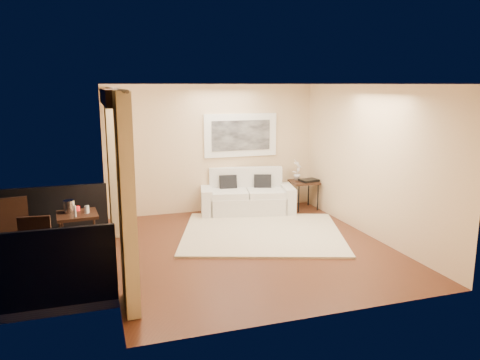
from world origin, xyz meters
TOP-DOWN VIEW (x-y plane):
  - floor at (0.00, 0.00)m, footprint 5.00×5.00m
  - room_shell at (-2.13, 0.00)m, footprint 5.00×6.40m
  - balcony at (-3.31, 0.00)m, footprint 1.81×2.60m
  - curtains at (-2.11, 0.00)m, footprint 0.16×4.80m
  - artwork at (0.63, 2.46)m, footprint 1.62×0.07m
  - rug at (0.43, 0.61)m, footprint 3.51×3.27m
  - sofa at (0.64, 2.09)m, footprint 2.08×1.22m
  - side_table at (1.93, 2.00)m, footprint 0.61×0.61m
  - tray at (2.01, 1.93)m, footprint 0.42×0.34m
  - orchid at (1.81, 2.11)m, footprint 0.29×0.29m
  - bistro_table at (-2.74, 0.43)m, footprint 0.65×0.65m
  - balcony_chair_far at (-3.68, 0.67)m, footprint 0.50×0.50m
  - balcony_chair_near at (-3.27, -0.57)m, footprint 0.45×0.46m
  - ice_bucket at (-2.85, 0.51)m, footprint 0.18×0.18m
  - candle at (-2.72, 0.61)m, footprint 0.06×0.06m
  - vase at (-2.76, 0.23)m, footprint 0.04×0.04m
  - glass_a at (-2.59, 0.39)m, footprint 0.06×0.06m
  - glass_b at (-2.58, 0.41)m, footprint 0.06×0.06m

SIDE VIEW (x-z plane):
  - floor at x=0.00m, z-range 0.00..0.00m
  - rug at x=0.43m, z-range 0.00..0.04m
  - balcony at x=-3.31m, z-range -0.41..0.76m
  - sofa at x=0.64m, z-range -0.14..0.80m
  - balcony_chair_near at x=-3.27m, z-range 0.08..1.04m
  - side_table at x=1.93m, z-range 0.25..0.87m
  - balcony_chair_far at x=-3.68m, z-range 0.08..1.09m
  - bistro_table at x=-2.74m, z-range 0.27..0.99m
  - tray at x=2.01m, z-range 0.62..0.67m
  - candle at x=-2.72m, z-range 0.72..0.79m
  - glass_a at x=-2.59m, z-range 0.72..0.84m
  - glass_b at x=-2.58m, z-range 0.72..0.84m
  - vase at x=-2.76m, z-range 0.72..0.90m
  - ice_bucket at x=-2.85m, z-range 0.72..0.92m
  - orchid at x=1.81m, z-range 0.62..1.09m
  - curtains at x=-2.11m, z-range 0.02..2.66m
  - artwork at x=0.63m, z-range 1.16..2.08m
  - room_shell at x=-2.13m, z-range 0.02..5.02m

